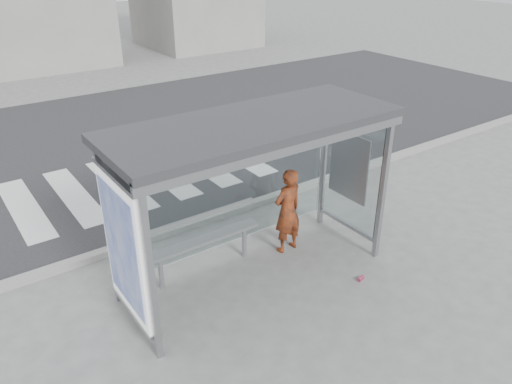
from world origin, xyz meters
The scene contains 8 objects.
ground centered at (0.00, 0.00, 0.00)m, with size 80.00×80.00×0.00m, color slate.
road centered at (0.00, 7.00, 0.00)m, with size 30.00×10.00×0.01m, color black.
curb centered at (0.00, 1.95, 0.06)m, with size 30.00×0.18×0.12m, color gray.
crosswalk centered at (0.00, 4.50, 0.00)m, with size 5.55×3.00×0.00m.
bus_shelter centered at (-0.37, 0.06, 1.98)m, with size 4.25×1.65×2.62m.
person centered at (0.89, 0.33, 0.76)m, with size 0.55×0.36×1.52m, color #C15B12.
bench centered at (-0.59, 0.58, 0.60)m, with size 1.97×0.24×1.02m.
soda_can centered at (1.30, -1.05, 0.03)m, with size 0.07×0.07×0.12m, color #DC406C.
Camera 1 is at (-3.75, -5.34, 4.81)m, focal length 35.00 mm.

